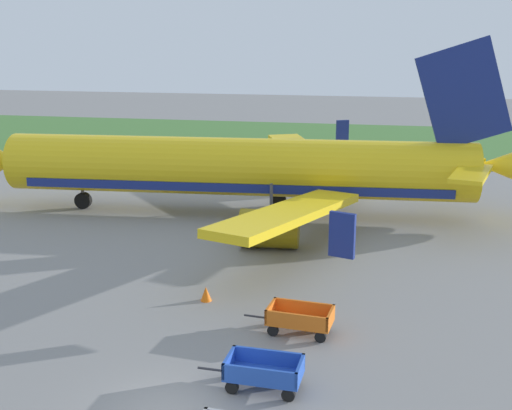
# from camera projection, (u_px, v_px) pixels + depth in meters

# --- Properties ---
(grass_strip) EXTENTS (220.00, 28.00, 0.06)m
(grass_strip) POSITION_uv_depth(u_px,v_px,m) (329.00, 141.00, 71.46)
(grass_strip) COLOR #477A38
(grass_strip) RESTS_ON ground
(airplane) EXTENTS (37.66, 30.24, 11.34)m
(airplane) POSITION_uv_depth(u_px,v_px,m) (252.00, 168.00, 41.30)
(airplane) COLOR yellow
(airplane) RESTS_ON ground
(baggage_cart_third_in_row) EXTENTS (3.58, 1.52, 1.07)m
(baggage_cart_third_in_row) POSITION_uv_depth(u_px,v_px,m) (263.00, 372.00, 21.17)
(baggage_cart_third_in_row) COLOR #234CB2
(baggage_cart_third_in_row) RESTS_ON ground
(baggage_cart_fourth_in_row) EXTENTS (3.61, 1.65, 1.07)m
(baggage_cart_fourth_in_row) POSITION_uv_depth(u_px,v_px,m) (300.00, 319.00, 25.15)
(baggage_cart_fourth_in_row) COLOR orange
(baggage_cart_fourth_in_row) RESTS_ON ground
(traffic_cone_near_plane) EXTENTS (0.49, 0.49, 0.65)m
(traffic_cone_near_plane) POSITION_uv_depth(u_px,v_px,m) (206.00, 294.00, 28.27)
(traffic_cone_near_plane) COLOR orange
(traffic_cone_near_plane) RESTS_ON ground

